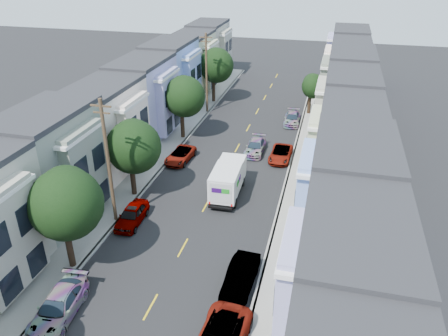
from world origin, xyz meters
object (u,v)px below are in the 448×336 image
object	(u,v)px
parked_right_b	(240,277)
tree_c	(133,147)
parked_left_c	(132,215)
parked_left_d	(180,155)
parked_right_c	(281,154)
tree_e	(215,66)
utility_pole_near	(108,163)
fedex_truck	(228,179)
tree_b	(65,204)
tree_d	(184,97)
tree_far_r	(313,87)
parked_left_b	(59,306)
utility_pole_far	(207,74)
parked_right_d	(292,119)
lead_sedan	(255,147)

from	to	relation	value
parked_right_b	tree_c	bearing A→B (deg)	143.93
parked_left_c	parked_left_d	world-z (taller)	parked_left_c
parked_left_d	parked_right_c	xyz separation A→B (m)	(9.80, 2.84, 0.00)
tree_e	utility_pole_near	distance (m)	30.30
fedex_truck	utility_pole_near	bearing A→B (deg)	-142.74
tree_b	tree_e	world-z (taller)	tree_e
tree_b	tree_e	xyz separation A→B (m)	(-0.00, 36.10, 0.08)
tree_b	tree_e	size ratio (longest dim) A/B	0.99
tree_d	utility_pole_near	size ratio (longest dim) A/B	0.72
tree_c	tree_e	world-z (taller)	tree_e
tree_far_r	parked_left_b	world-z (taller)	tree_far_r
utility_pole_near	tree_b	bearing A→B (deg)	-90.02
tree_e	tree_far_r	xyz separation A→B (m)	(13.20, -1.65, -1.46)
utility_pole_far	tree_b	bearing A→B (deg)	-90.00
parked_left_b	parked_left_d	size ratio (longest dim) A/B	1.10
parked_left_c	parked_left_d	distance (m)	11.41
parked_right_d	lead_sedan	bearing A→B (deg)	-108.65
tree_e	parked_left_d	world-z (taller)	tree_e
fedex_truck	parked_right_d	xyz separation A→B (m)	(3.55, 18.53, -0.92)
tree_d	utility_pole_near	distance (m)	17.18
parked_left_c	parked_left_d	xyz separation A→B (m)	(0.00, 11.41, -0.09)
tree_e	parked_left_c	xyz separation A→B (m)	(1.40, -30.23, -4.43)
parked_left_c	parked_right_b	distance (m)	10.98
tree_c	parked_right_c	size ratio (longest dim) A/B	1.55
utility_pole_far	lead_sedan	distance (m)	14.28
utility_pole_near	tree_far_r	bearing A→B (deg)	65.27
parked_left_b	parked_right_d	distance (m)	36.04
tree_far_r	parked_right_d	world-z (taller)	tree_far_r
tree_c	lead_sedan	distance (m)	14.56
utility_pole_near	parked_right_c	world-z (taller)	utility_pole_near
tree_d	tree_far_r	size ratio (longest dim) A/B	1.36
parked_left_d	tree_d	bearing A→B (deg)	107.86
lead_sedan	parked_left_c	bearing A→B (deg)	-114.76
utility_pole_far	parked_right_c	size ratio (longest dim) A/B	2.23
parked_left_b	utility_pole_far	bearing A→B (deg)	86.55
utility_pole_near	fedex_truck	distance (m)	10.48
parked_right_c	parked_right_d	distance (m)	10.41
tree_d	parked_left_b	size ratio (longest dim) A/B	1.47
parked_right_b	parked_right_d	bearing A→B (deg)	92.75
fedex_truck	lead_sedan	bearing A→B (deg)	83.62
tree_b	parked_right_c	xyz separation A→B (m)	(11.20, 20.12, -4.44)
tree_d	utility_pole_far	size ratio (longest dim) A/B	0.72
utility_pole_near	parked_left_c	size ratio (longest dim) A/B	2.30
parked_right_c	tree_b	bearing A→B (deg)	-117.83
tree_far_r	parked_left_c	world-z (taller)	tree_far_r
parked_left_b	parked_right_c	size ratio (longest dim) A/B	1.09
tree_far_r	parked_left_b	bearing A→B (deg)	-106.99
fedex_truck	parked_right_b	bearing A→B (deg)	-73.98
utility_pole_near	fedex_truck	bearing A→B (deg)	39.02
tree_d	lead_sedan	xyz separation A→B (m)	(8.39, -1.83, -4.24)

